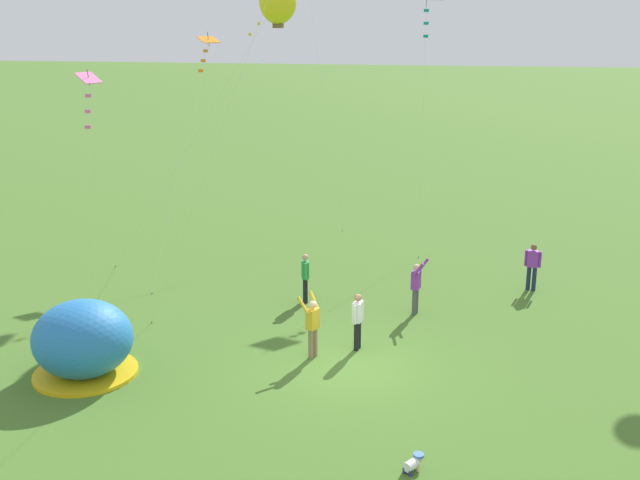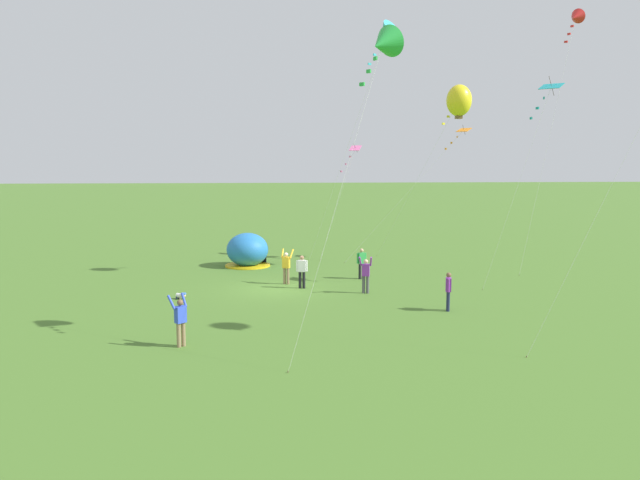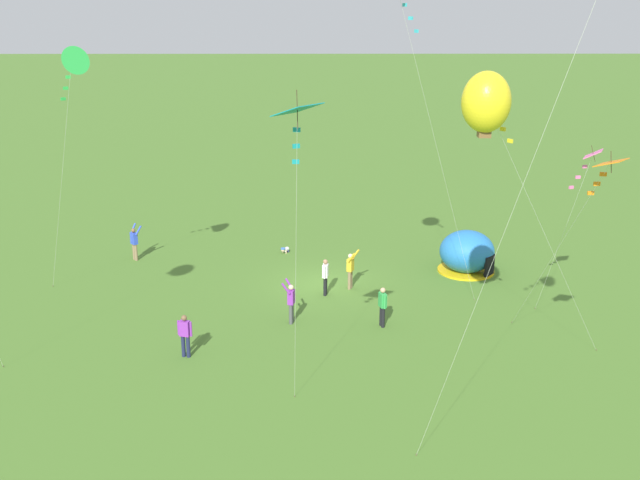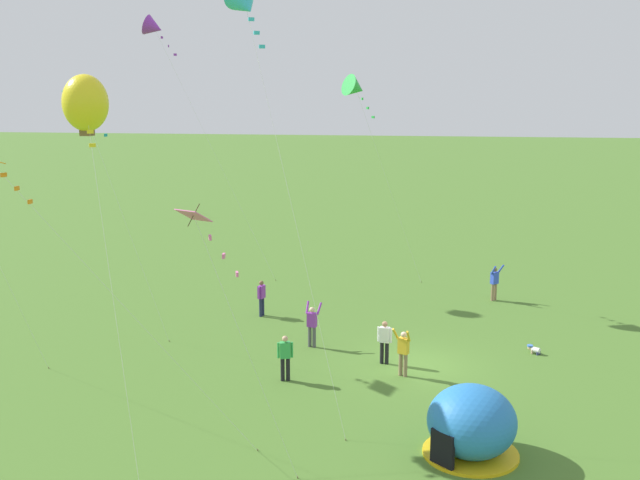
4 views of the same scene
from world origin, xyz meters
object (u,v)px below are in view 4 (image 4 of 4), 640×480
object	(u,v)px
kite_orange	(0,172)
kite_green	(356,88)
person_watching_sky	(403,351)
kite_teal	(82,102)
kite_cyan	(245,4)
person_far_back	(285,356)
person_arms_raised	(312,324)
kite_purple	(154,28)
toddler_crawling	(534,349)
person_flying_kite	(495,281)
person_strolling	(385,340)
popup_tent	(471,423)
kite_yellow	(85,103)
kite_pink	(203,231)
person_near_tent	(262,296)

from	to	relation	value
kite_orange	kite_green	bearing A→B (deg)	-24.72
person_watching_sky	kite_teal	size ratio (longest dim) A/B	0.18
kite_orange	kite_cyan	bearing A→B (deg)	-46.22
person_far_back	person_arms_raised	bearing A→B (deg)	-5.33
person_far_back	kite_purple	world-z (taller)	kite_purple
toddler_crawling	kite_purple	bearing A→B (deg)	63.44
toddler_crawling	person_flying_kite	world-z (taller)	person_flying_kite
person_strolling	person_far_back	xyz separation A→B (m)	(-2.32, 3.47, 0.00)
toddler_crawling	person_flying_kite	xyz separation A→B (m)	(7.74, 1.07, 0.82)
person_strolling	kite_green	world-z (taller)	kite_green
kite_green	kite_purple	bearing A→B (deg)	80.44
person_watching_sky	kite_cyan	size ratio (longest dim) A/B	0.13
person_strolling	kite_cyan	size ratio (longest dim) A/B	0.12
person_flying_kite	person_far_back	world-z (taller)	person_flying_kite
popup_tent	kite_purple	bearing A→B (deg)	41.15
person_arms_raised	kite_cyan	xyz separation A→B (m)	(-3.89, 1.59, 12.33)
kite_yellow	kite_purple	bearing A→B (deg)	13.38
person_arms_raised	person_strolling	size ratio (longest dim) A/B	1.10
kite_pink	kite_green	bearing A→B (deg)	-4.62
person_far_back	kite_cyan	size ratio (longest dim) A/B	0.12
kite_pink	kite_yellow	distance (m)	8.30
person_strolling	person_watching_sky	size ratio (longest dim) A/B	0.91
popup_tent	toddler_crawling	size ratio (longest dim) A/B	5.27
toddler_crawling	person_far_back	world-z (taller)	person_far_back
person_watching_sky	kite_green	size ratio (longest dim) A/B	0.17
person_flying_kite	kite_orange	size ratio (longest dim) A/B	0.21
person_far_back	kite_purple	distance (m)	21.48
person_near_tent	kite_green	bearing A→B (deg)	-40.68
kite_teal	person_near_tent	bearing A→B (deg)	-54.16
person_arms_raised	kite_orange	distance (m)	14.08
person_watching_sky	kite_purple	bearing A→B (deg)	47.63
person_flying_kite	kite_teal	bearing A→B (deg)	117.37
person_strolling	person_watching_sky	bearing A→B (deg)	-146.71
kite_cyan	kite_yellow	bearing A→B (deg)	115.10
kite_pink	kite_yellow	bearing A→B (deg)	46.28
popup_tent	person_flying_kite	bearing A→B (deg)	-6.07
person_arms_raised	kite_yellow	xyz separation A→B (m)	(-6.14, 6.39, 9.08)
kite_cyan	person_near_tent	bearing A→B (deg)	10.84
kite_green	kite_teal	size ratio (longest dim) A/B	1.05
kite_purple	popup_tent	bearing A→B (deg)	-138.85
person_flying_kite	kite_pink	size ratio (longest dim) A/B	0.24
person_arms_raised	kite_green	xyz separation A→B (m)	(8.42, -0.79, 9.61)
person_watching_sky	person_far_back	xyz separation A→B (m)	(-1.13, 4.25, -0.03)
kite_green	kite_teal	world-z (taller)	kite_green
toddler_crawling	kite_orange	size ratio (longest dim) A/B	0.06
person_far_back	kite_cyan	distance (m)	12.43
kite_orange	kite_purple	world-z (taller)	kite_purple
kite_purple	person_far_back	bearing A→B (deg)	-144.76
person_flying_kite	person_strolling	bearing A→B (deg)	153.78
person_flying_kite	kite_cyan	bearing A→B (deg)	142.08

